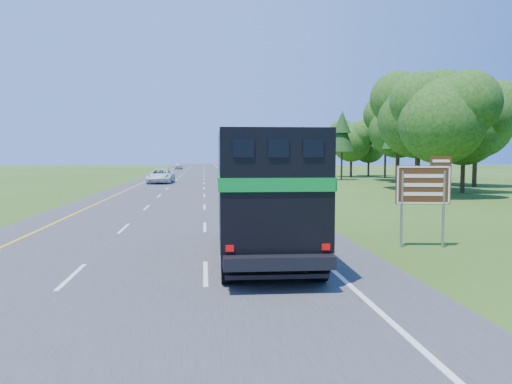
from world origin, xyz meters
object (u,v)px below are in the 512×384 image
at_px(white_suv, 161,176).
at_px(exit_sign, 424,188).
at_px(far_car, 178,166).
at_px(horse_truck, 263,192).

distance_m(white_suv, exit_sign, 44.07).
xyz_separation_m(white_suv, far_car, (-0.87, 58.70, -0.09)).
xyz_separation_m(far_car, exit_sign, (13.85, -100.80, 1.36)).
height_order(white_suv, exit_sign, exit_sign).
bearing_deg(far_car, white_suv, -93.78).
bearing_deg(white_suv, far_car, 92.99).
bearing_deg(horse_truck, white_suv, 100.43).
bearing_deg(horse_truck, exit_sign, 14.34).
distance_m(horse_truck, exit_sign, 6.21).
height_order(horse_truck, far_car, horse_truck).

